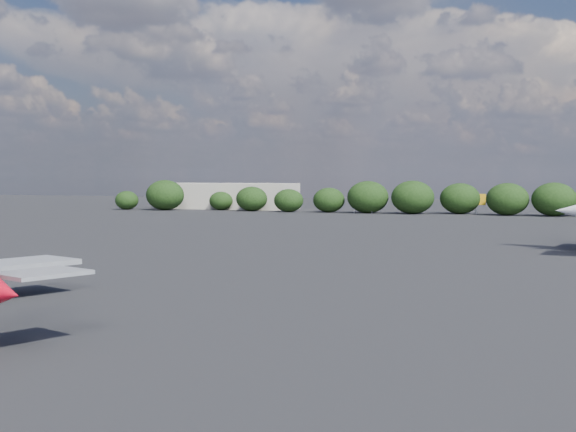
% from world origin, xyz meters
% --- Properties ---
extents(ground, '(500.00, 500.00, 0.00)m').
position_xyz_m(ground, '(0.00, 60.00, 0.00)').
color(ground, black).
rests_on(ground, ground).
extents(terminal_building, '(42.00, 16.00, 8.00)m').
position_xyz_m(terminal_building, '(-65.00, 192.00, 4.00)').
color(terminal_building, '#A39B8D').
rests_on(terminal_building, ground).
extents(highway_sign, '(6.00, 0.30, 4.50)m').
position_xyz_m(highway_sign, '(-18.00, 176.00, 3.13)').
color(highway_sign, '#14672B').
rests_on(highway_sign, ground).
extents(billboard_yellow, '(5.00, 0.30, 5.50)m').
position_xyz_m(billboard_yellow, '(12.00, 182.00, 3.87)').
color(billboard_yellow, gold).
rests_on(billboard_yellow, ground).
extents(horizon_treeline, '(204.23, 16.76, 9.31)m').
position_xyz_m(horizon_treeline, '(17.36, 179.00, 4.20)').
color(horizon_treeline, black).
rests_on(horizon_treeline, ground).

